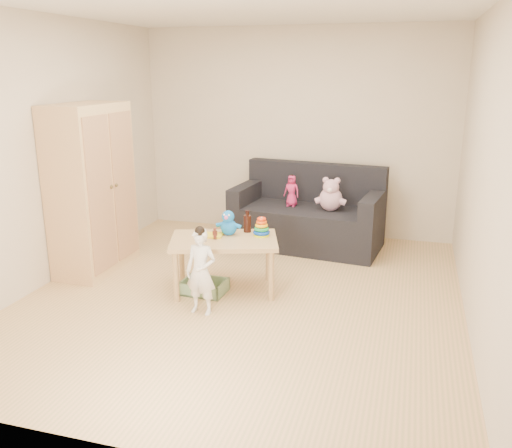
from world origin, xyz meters
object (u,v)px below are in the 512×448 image
(sofa, at_px, (307,227))
(wardrobe, at_px, (92,189))
(play_table, at_px, (224,265))
(toddler, at_px, (201,273))

(sofa, bearing_deg, wardrobe, -139.28)
(play_table, height_order, toddler, toddler)
(sofa, distance_m, play_table, 1.65)
(sofa, relative_size, toddler, 2.31)
(sofa, relative_size, play_table, 1.74)
(sofa, xyz_separation_m, toddler, (-0.52, -2.10, 0.13))
(play_table, bearing_deg, sofa, 72.36)
(wardrobe, relative_size, toddler, 2.32)
(wardrobe, distance_m, play_table, 1.66)
(wardrobe, xyz_separation_m, toddler, (1.50, -0.73, -0.50))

